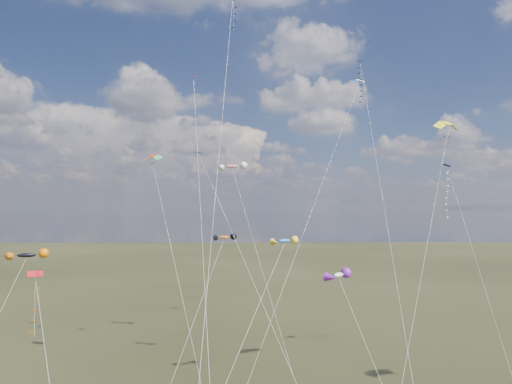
{
  "coord_description": "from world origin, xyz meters",
  "views": [
    {
      "loc": [
        -1.03,
        -28.82,
        17.36
      ],
      "look_at": [
        0.0,
        18.0,
        19.0
      ],
      "focal_mm": 32.0,
      "sensor_mm": 36.0,
      "label": 1
    }
  ],
  "objects": [
    {
      "name": "diamond_black_high",
      "position": [
        14.31,
        30.24,
        32.12
      ],
      "size": [
        2.66,
        26.28,
        37.49
      ],
      "color": "black",
      "rests_on": "ground"
    },
    {
      "name": "diamond_navy_tall",
      "position": [
        -2.55,
        18.9,
        36.4
      ],
      "size": [
        2.59,
        23.79,
        42.22
      ],
      "color": "#100E4B",
      "rests_on": "ground"
    },
    {
      "name": "diamond_black_mid",
      "position": [
        -3.01,
        19.96,
        15.99
      ],
      "size": [
        11.66,
        17.04,
        24.1
      ],
      "color": "black",
      "rests_on": "ground"
    },
    {
      "name": "diamond_red_low",
      "position": [
        -16.14,
        4.52,
        10.1
      ],
      "size": [
        5.58,
        6.99,
        12.76
      ],
      "color": "red",
      "rests_on": "ground"
    },
    {
      "name": "diamond_navy_right",
      "position": [
        21.58,
        21.27,
        18.37
      ],
      "size": [
        1.25,
        12.82,
        22.32
      ],
      "color": "#0A0F52",
      "rests_on": "ground"
    },
    {
      "name": "diamond_orange_center",
      "position": [
        -5.72,
        16.09,
        21.08
      ],
      "size": [
        4.18,
        19.38,
        32.42
      ],
      "color": "red",
      "rests_on": "ground"
    },
    {
      "name": "parafoil_yellow",
      "position": [
        18.25,
        14.27,
        25.45
      ],
      "size": [
        11.34,
        13.05,
        26.22
      ],
      "color": "yellow",
      "rests_on": "ground"
    },
    {
      "name": "parafoil_blue_white",
      "position": [
        16.33,
        41.0,
        36.93
      ],
      "size": [
        18.84,
        27.63,
        37.88
      ],
      "color": "blue",
      "rests_on": "ground"
    },
    {
      "name": "parafoil_tricolor",
      "position": [
        -10.87,
        19.37,
        22.67
      ],
      "size": [
        8.03,
        11.45,
        23.36
      ],
      "color": "yellow",
      "rests_on": "ground"
    },
    {
      "name": "novelty_black_orange",
      "position": [
        -23.57,
        18.62,
        12.49
      ],
      "size": [
        3.74,
        10.92,
        13.11
      ],
      "color": "black",
      "rests_on": "ground"
    },
    {
      "name": "novelty_orange_black",
      "position": [
        -3.56,
        23.18,
        13.94
      ],
      "size": [
        6.17,
        10.38,
        14.47
      ],
      "color": "orange",
      "rests_on": "ground"
    },
    {
      "name": "novelty_white_purple",
      "position": [
        6.34,
        7.32,
        12.0
      ],
      "size": [
        5.23,
        6.43,
        12.52
      ],
      "color": "white",
      "rests_on": "ground"
    },
    {
      "name": "novelty_redwhite_stripe",
      "position": [
        -2.79,
        29.56,
        22.63
      ],
      "size": [
        8.42,
        11.69,
        23.26
      ],
      "color": "red",
      "rests_on": "ground"
    },
    {
      "name": "novelty_blue_yellow",
      "position": [
        2.71,
        15.53,
        14.09
      ],
      "size": [
        8.36,
        10.4,
        14.6
      ],
      "color": "#1F6CB8",
      "rests_on": "ground"
    }
  ]
}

